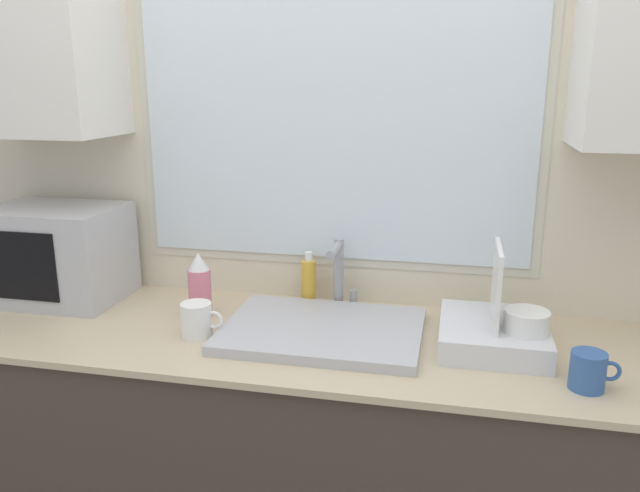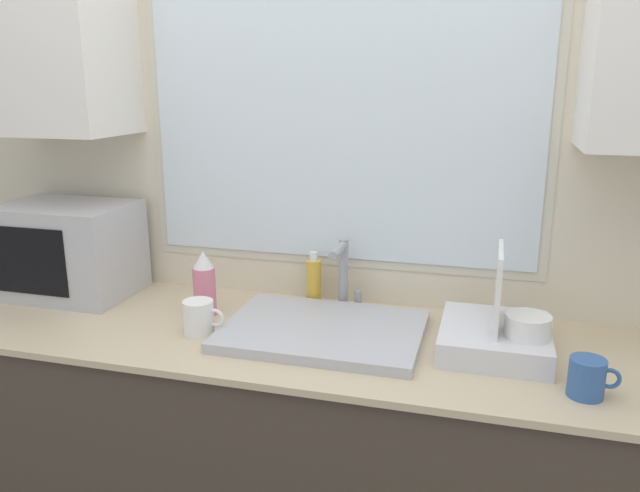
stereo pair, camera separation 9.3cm
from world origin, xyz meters
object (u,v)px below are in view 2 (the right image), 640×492
spray_bottle (204,284)px  microwave (68,249)px  faucet (343,270)px  dish_rack (498,333)px  soap_bottle (314,281)px  mug_near_sink (199,318)px

spray_bottle → microwave: bearing=173.4°
faucet → dish_rack: bearing=-22.7°
dish_rack → soap_bottle: (-0.59, 0.23, 0.03)m
dish_rack → mug_near_sink: (-0.84, -0.11, -0.00)m
microwave → dish_rack: 1.45m
dish_rack → mug_near_sink: size_ratio=2.68×
dish_rack → spray_bottle: dish_rack is taller
dish_rack → microwave: bearing=176.0°
dish_rack → soap_bottle: 0.63m
microwave → spray_bottle: bearing=-6.6°
spray_bottle → mug_near_sink: size_ratio=1.67×
microwave → spray_bottle: microwave is taller
dish_rack → mug_near_sink: dish_rack is taller
microwave → spray_bottle: size_ratio=2.12×
faucet → soap_bottle: bearing=168.1°
faucet → spray_bottle: bearing=-158.1°
dish_rack → soap_bottle: size_ratio=1.87×
microwave → mug_near_sink: size_ratio=3.54×
spray_bottle → mug_near_sink: bearing=-70.3°
dish_rack → soap_bottle: bearing=159.2°
microwave → dish_rack: bearing=-4.0°
microwave → soap_bottle: microwave is taller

